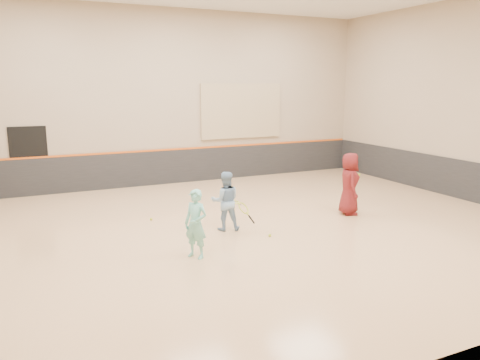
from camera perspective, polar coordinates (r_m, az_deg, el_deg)
name	(u,v)px	position (r m, az deg, el deg)	size (l,w,h in m)	color
room	(241,197)	(11.20, 0.12, -2.13)	(15.04, 12.04, 6.22)	tan
wainscot_back	(170,167)	(16.73, -8.56, 1.60)	(14.90, 0.04, 1.20)	#232326
wainscot_right	(462,180)	(15.85, 25.41, 0.03)	(0.04, 11.90, 1.20)	#232326
accent_stripe	(169,150)	(16.62, -8.62, 3.69)	(14.90, 0.03, 0.06)	#D85914
acoustic_panel	(242,111)	(17.48, 0.19, 8.42)	(3.20, 0.08, 2.00)	tan
doorway	(30,162)	(16.01, -24.26, 2.06)	(1.10, 0.05, 2.20)	black
girl	(196,224)	(9.51, -5.40, -5.35)	(0.52, 0.34, 1.42)	#7CD8C9
instructor	(225,201)	(11.24, -1.79, -2.57)	(0.70, 0.54, 1.44)	#85A9CE
young_man	(349,184)	(12.94, 13.19, -0.45)	(0.82, 0.53, 1.68)	maroon
held_racket	(243,208)	(11.25, 0.43, -3.46)	(0.51, 0.51, 0.59)	#C0D92F
spare_racket	(234,201)	(13.95, -0.71, -2.62)	(0.67, 0.67, 0.09)	#A8D22E
ball_under_racket	(270,235)	(10.94, 3.65, -6.74)	(0.07, 0.07, 0.07)	#BFDB33
ball_in_hand	(359,175)	(12.84, 14.32, 0.63)	(0.07, 0.07, 0.07)	#B4D130
ball_beside_spare	(151,219)	(12.40, -10.78, -4.70)	(0.07, 0.07, 0.07)	#CDDB32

